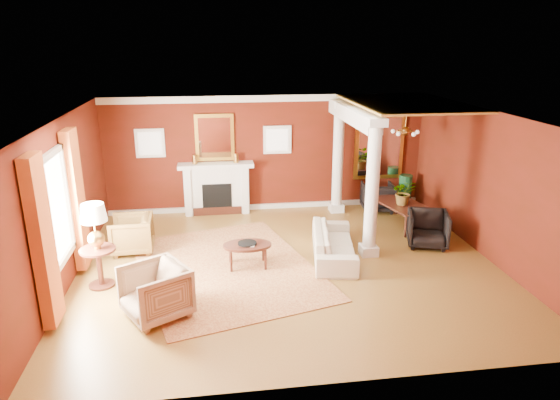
{
  "coord_description": "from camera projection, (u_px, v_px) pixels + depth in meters",
  "views": [
    {
      "loc": [
        -1.39,
        -8.71,
        4.23
      ],
      "look_at": [
        -0.08,
        0.63,
        1.15
      ],
      "focal_mm": 32.0,
      "sensor_mm": 36.0,
      "label": 1
    }
  ],
  "objects": [
    {
      "name": "flank_window_left",
      "position": [
        150.0,
        143.0,
        12.02
      ],
      "size": [
        0.7,
        0.07,
        0.7
      ],
      "color": "silver",
      "rests_on": "room_shell"
    },
    {
      "name": "armchair_stripe",
      "position": [
        155.0,
        289.0,
        7.81
      ],
      "size": [
        1.2,
        1.22,
        0.94
      ],
      "primitive_type": "imported",
      "rotation": [
        0.0,
        0.0,
        -1.04
      ],
      "color": "tan",
      "rests_on": "ground"
    },
    {
      "name": "dining_table",
      "position": [
        403.0,
        208.0,
        11.69
      ],
      "size": [
        0.88,
        1.61,
        0.85
      ],
      "primitive_type": "imported",
      "rotation": [
        0.0,
        0.0,
        1.81
      ],
      "color": "black",
      "rests_on": "ground"
    },
    {
      "name": "crown_trim",
      "position": [
        267.0,
        98.0,
        12.07
      ],
      "size": [
        8.0,
        0.08,
        0.16
      ],
      "primitive_type": "cube",
      "color": "silver",
      "rests_on": "room_shell"
    },
    {
      "name": "potted_plant",
      "position": [
        405.0,
        182.0,
        11.41
      ],
      "size": [
        0.62,
        0.66,
        0.46
      ],
      "primitive_type": "imported",
      "rotation": [
        0.0,
        0.0,
        -0.17
      ],
      "color": "#26591E",
      "rests_on": "dining_table"
    },
    {
      "name": "side_table",
      "position": [
        95.0,
        231.0,
        8.6
      ],
      "size": [
        0.62,
        0.62,
        1.54
      ],
      "rotation": [
        0.0,
        0.0,
        -0.3
      ],
      "color": "black",
      "rests_on": "ground"
    },
    {
      "name": "sofa",
      "position": [
        334.0,
        239.0,
        9.96
      ],
      "size": [
        0.93,
        2.1,
        0.79
      ],
      "primitive_type": "imported",
      "rotation": [
        0.0,
        0.0,
        1.4
      ],
      "color": "beige",
      "rests_on": "ground"
    },
    {
      "name": "dining_chair_far",
      "position": [
        378.0,
        196.0,
        12.68
      ],
      "size": [
        0.84,
        0.79,
        0.79
      ],
      "primitive_type": "imported",
      "rotation": [
        0.0,
        0.0,
        3.04
      ],
      "color": "black",
      "rests_on": "ground"
    },
    {
      "name": "amber_ceiling",
      "position": [
        406.0,
        103.0,
        10.83
      ],
      "size": [
        2.3,
        3.4,
        0.04
      ],
      "primitive_type": "cube",
      "color": "gold",
      "rests_on": "room_shell"
    },
    {
      "name": "header_beam",
      "position": [
        353.0,
        115.0,
        10.89
      ],
      "size": [
        0.3,
        3.2,
        0.32
      ],
      "primitive_type": "cube",
      "color": "silver",
      "rests_on": "column_front"
    },
    {
      "name": "dining_mirror",
      "position": [
        379.0,
        147.0,
        12.85
      ],
      "size": [
        1.3,
        0.07,
        1.7
      ],
      "color": "gold",
      "rests_on": "room_shell"
    },
    {
      "name": "base_trim",
      "position": [
        268.0,
        206.0,
        12.93
      ],
      "size": [
        8.0,
        0.08,
        0.12
      ],
      "primitive_type": "cube",
      "color": "silver",
      "rests_on": "ground"
    },
    {
      "name": "green_urn",
      "position": [
        405.0,
        195.0,
        12.86
      ],
      "size": [
        0.38,
        0.38,
        0.9
      ],
      "color": "#144021",
      "rests_on": "ground"
    },
    {
      "name": "flank_window_right",
      "position": [
        277.0,
        140.0,
        12.43
      ],
      "size": [
        0.7,
        0.07,
        0.7
      ],
      "color": "silver",
      "rests_on": "room_shell"
    },
    {
      "name": "overmantel_mirror",
      "position": [
        215.0,
        137.0,
        12.18
      ],
      "size": [
        0.95,
        0.07,
        1.15
      ],
      "color": "gold",
      "rests_on": "fireplace"
    },
    {
      "name": "left_window",
      "position": [
        60.0,
        217.0,
        8.17
      ],
      "size": [
        0.21,
        2.55,
        2.6
      ],
      "color": "white",
      "rests_on": "room_shell"
    },
    {
      "name": "coffee_table",
      "position": [
        247.0,
        246.0,
        9.54
      ],
      "size": [
        0.93,
        0.93,
        0.47
      ],
      "rotation": [
        0.0,
        0.0,
        0.16
      ],
      "color": "black",
      "rests_on": "ground"
    },
    {
      "name": "chandelier",
      "position": [
        405.0,
        131.0,
        11.07
      ],
      "size": [
        0.6,
        0.62,
        0.75
      ],
      "color": "#A67B34",
      "rests_on": "room_shell"
    },
    {
      "name": "room_shell",
      "position": [
        289.0,
        165.0,
        9.07
      ],
      "size": [
        8.04,
        7.04,
        2.92
      ],
      "color": "#55140B",
      "rests_on": "ground"
    },
    {
      "name": "column_front",
      "position": [
        372.0,
        188.0,
        9.76
      ],
      "size": [
        0.36,
        0.36,
        2.8
      ],
      "color": "silver",
      "rests_on": "ground"
    },
    {
      "name": "fireplace",
      "position": [
        217.0,
        188.0,
        12.44
      ],
      "size": [
        1.85,
        0.42,
        1.29
      ],
      "color": "silver",
      "rests_on": "ground"
    },
    {
      "name": "ground",
      "position": [
        289.0,
        266.0,
        9.69
      ],
      "size": [
        8.0,
        8.0,
        0.0
      ],
      "primitive_type": "plane",
      "color": "brown",
      "rests_on": "ground"
    },
    {
      "name": "coffee_book",
      "position": [
        245.0,
        239.0,
        9.44
      ],
      "size": [
        0.17,
        0.05,
        0.24
      ],
      "primitive_type": "imported",
      "rotation": [
        0.0,
        0.0,
        -0.16
      ],
      "color": "black",
      "rests_on": "coffee_table"
    },
    {
      "name": "dining_chair_near",
      "position": [
        428.0,
        227.0,
        10.52
      ],
      "size": [
        0.99,
        0.96,
        0.83
      ],
      "primitive_type": "imported",
      "rotation": [
        0.0,
        0.0,
        -0.3
      ],
      "color": "black",
      "rests_on": "ground"
    },
    {
      "name": "armchair_leopard",
      "position": [
        132.0,
        232.0,
        10.22
      ],
      "size": [
        0.79,
        0.84,
        0.84
      ],
      "primitive_type": "imported",
      "rotation": [
        0.0,
        0.0,
        -1.54
      ],
      "color": "black",
      "rests_on": "ground"
    },
    {
      "name": "rug",
      "position": [
        227.0,
        268.0,
        9.6
      ],
      "size": [
        4.07,
        4.8,
        0.02
      ],
      "primitive_type": "cube",
      "rotation": [
        0.0,
        0.0,
        0.26
      ],
      "color": "maroon",
      "rests_on": "ground"
    },
    {
      "name": "column_back",
      "position": [
        338.0,
        157.0,
        12.3
      ],
      "size": [
        0.36,
        0.36,
        2.8
      ],
      "color": "silver",
      "rests_on": "ground"
    }
  ]
}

